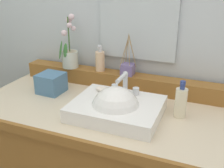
{
  "coord_description": "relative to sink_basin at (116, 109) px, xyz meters",
  "views": [
    {
      "loc": [
        0.46,
        -1.08,
        1.44
      ],
      "look_at": [
        0.03,
        -0.02,
        0.96
      ],
      "focal_mm": 42.77,
      "sensor_mm": 36.0,
      "label": 1
    }
  ],
  "objects": [
    {
      "name": "reed_diffuser",
      "position": [
        -0.05,
        0.31,
        0.09
      ],
      "size": [
        0.09,
        0.11,
        0.23
      ],
      "color": "slate",
      "rests_on": "back_ledge"
    },
    {
      "name": "potted_plant",
      "position": [
        -0.41,
        0.31,
        0.14
      ],
      "size": [
        0.1,
        0.11,
        0.31
      ],
      "color": "silver",
      "rests_on": "back_ledge"
    },
    {
      "name": "lotion_bottle",
      "position": [
        0.27,
        0.1,
        0.04
      ],
      "size": [
        0.05,
        0.06,
        0.18
      ],
      "color": "beige",
      "rests_on": "vanity_cabinet"
    },
    {
      "name": "soap_dispenser",
      "position": [
        -0.22,
        0.31,
        0.12
      ],
      "size": [
        0.05,
        0.06,
        0.15
      ],
      "color": "beige",
      "rests_on": "back_ledge"
    },
    {
      "name": "tissue_box",
      "position": [
        -0.43,
        0.12,
        0.02
      ],
      "size": [
        0.14,
        0.14,
        0.11
      ],
      "primitive_type": "cube",
      "rotation": [
        0.0,
        0.0,
        -0.05
      ],
      "color": "teal",
      "rests_on": "vanity_cabinet"
    },
    {
      "name": "soap_bar",
      "position": [
        -0.11,
        0.1,
        0.04
      ],
      "size": [
        0.07,
        0.04,
        0.02
      ],
      "primitive_type": "ellipsoid",
      "color": "silver",
      "rests_on": "sink_basin"
    },
    {
      "name": "back_ledge",
      "position": [
        -0.07,
        0.32,
        0.01
      ],
      "size": [
        1.26,
        0.09,
        0.09
      ],
      "primitive_type": "cube",
      "color": "brown",
      "rests_on": "vanity_cabinet"
    },
    {
      "name": "mirror",
      "position": [
        -0.02,
        0.37,
        0.42
      ],
      "size": [
        0.43,
        0.02,
        0.56
      ],
      "primitive_type": "cube",
      "color": "silver"
    },
    {
      "name": "sink_basin",
      "position": [
        0.0,
        0.0,
        0.0
      ],
      "size": [
        0.4,
        0.32,
        0.26
      ],
      "color": "white",
      "rests_on": "vanity_cabinet"
    }
  ]
}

